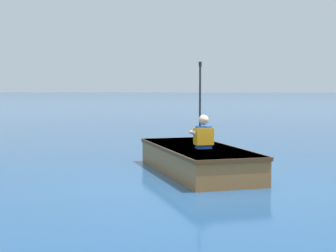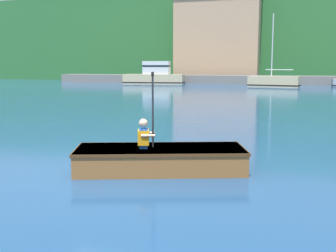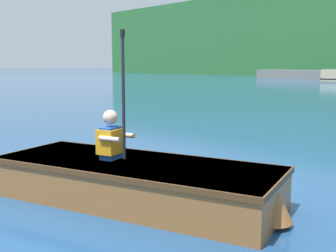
{
  "view_description": "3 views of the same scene",
  "coord_description": "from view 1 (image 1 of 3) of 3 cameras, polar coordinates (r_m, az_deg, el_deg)",
  "views": [
    {
      "loc": [
        -7.63,
        0.15,
        1.46
      ],
      "look_at": [
        1.14,
        0.65,
        0.8
      ],
      "focal_mm": 55.0,
      "sensor_mm": 36.0,
      "label": 1
    },
    {
      "loc": [
        3.65,
        -7.33,
        2.03
      ],
      "look_at": [
        1.14,
        0.65,
        0.8
      ],
      "focal_mm": 45.0,
      "sensor_mm": 36.0,
      "label": 2
    },
    {
      "loc": [
        4.74,
        -2.65,
        1.52
      ],
      "look_at": [
        1.14,
        0.65,
        0.8
      ],
      "focal_mm": 45.0,
      "sensor_mm": 36.0,
      "label": 3
    }
  ],
  "objects": [
    {
      "name": "ground_plane",
      "position": [
        7.77,
        4.37,
        -6.57
      ],
      "size": [
        300.0,
        300.0,
        0.0
      ],
      "primitive_type": "plane",
      "color": "navy"
    },
    {
      "name": "rowboat_foreground",
      "position": [
        8.9,
        3.13,
        -3.51
      ],
      "size": [
        3.44,
        2.22,
        0.45
      ],
      "color": "#935B2D",
      "rests_on": "ground"
    },
    {
      "name": "person_paddler",
      "position": [
        8.52,
        3.94,
        -0.73
      ],
      "size": [
        0.41,
        0.42,
        1.44
      ],
      "color": "#1E4CA5",
      "rests_on": "rowboat_foreground"
    }
  ]
}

